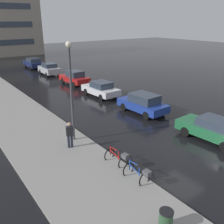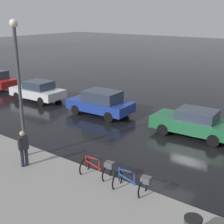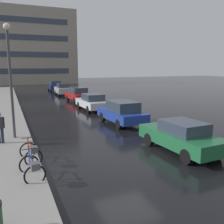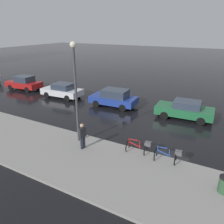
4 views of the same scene
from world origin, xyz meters
name	(u,v)px [view 3 (image 3 of 4)]	position (x,y,z in m)	size (l,w,h in m)	color
ground_plane	(127,158)	(0.00, 0.00, 0.00)	(140.00, 140.00, 0.00)	black
bicycle_nearest	(33,168)	(-4.02, -0.74, 0.49)	(0.84, 1.41, 1.02)	black
bicycle_second	(31,152)	(-3.90, 0.96, 0.48)	(0.85, 1.42, 0.96)	black
car_green	(181,136)	(2.70, -0.21, 0.75)	(2.08, 4.45, 1.47)	#1E6038
car_blue	(122,112)	(2.58, 6.04, 0.81)	(2.13, 4.28, 1.59)	navy
car_white	(93,102)	(2.42, 11.94, 0.75)	(2.08, 4.24, 1.49)	silver
car_red	(78,95)	(2.71, 17.89, 0.78)	(2.15, 4.22, 1.59)	#AD1919
car_silver	(63,89)	(2.43, 24.62, 0.81)	(1.91, 3.86, 1.60)	#B2B5BA
car_navy	(55,86)	(2.47, 30.86, 0.81)	(1.98, 4.27, 1.57)	navy
pedestrian	(0,127)	(-5.10, 3.99, 0.97)	(0.46, 0.37, 1.71)	#1E2333
streetlamp	(10,71)	(-4.43, 4.79, 3.72)	(0.35, 0.35, 6.09)	#424247
building_facade_main	(21,47)	(-1.26, 49.27, 7.94)	(23.10, 7.34, 15.89)	#9E9384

